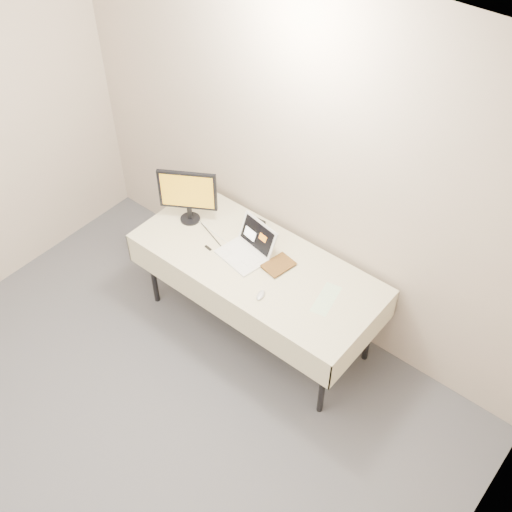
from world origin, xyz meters
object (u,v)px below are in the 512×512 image
Objects in this scene: table at (257,268)px; laptop at (248,248)px; monitor at (188,193)px; book at (271,249)px.

laptop is (-0.10, 0.03, 0.12)m from table.
laptop is 0.61m from monitor.
laptop is at bearing -31.46° from monitor.
laptop is at bearing -153.57° from book.
book is (0.17, 0.05, 0.05)m from laptop.
book is at bearing 26.05° from laptop.
monitor reaches higher than laptop.
table is 8.55× the size of book.
table is 4.15× the size of monitor.
monitor is (-0.68, 0.03, 0.32)m from table.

